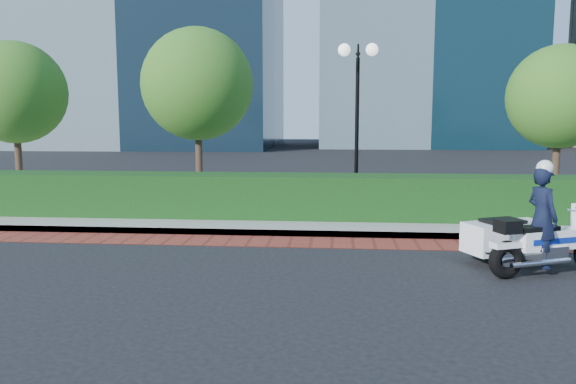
# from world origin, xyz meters

# --- Properties ---
(ground) EXTENTS (120.00, 120.00, 0.00)m
(ground) POSITION_xyz_m (0.00, 0.00, 0.00)
(ground) COLOR black
(ground) RESTS_ON ground
(brick_strip) EXTENTS (60.00, 1.00, 0.01)m
(brick_strip) POSITION_xyz_m (0.00, 1.50, 0.01)
(brick_strip) COLOR maroon
(brick_strip) RESTS_ON ground
(sidewalk) EXTENTS (60.00, 8.00, 0.15)m
(sidewalk) POSITION_xyz_m (0.00, 6.00, 0.07)
(sidewalk) COLOR gray
(sidewalk) RESTS_ON ground
(hedge_main) EXTENTS (18.00, 1.20, 1.00)m
(hedge_main) POSITION_xyz_m (0.00, 3.60, 0.65)
(hedge_main) COLOR black
(hedge_main) RESTS_ON sidewalk
(lamppost) EXTENTS (1.02, 0.70, 4.21)m
(lamppost) POSITION_xyz_m (1.00, 5.20, 2.96)
(lamppost) COLOR black
(lamppost) RESTS_ON sidewalk
(tree_a) EXTENTS (3.00, 3.00, 4.58)m
(tree_a) POSITION_xyz_m (-9.00, 6.50, 3.22)
(tree_a) COLOR #332319
(tree_a) RESTS_ON sidewalk
(tree_b) EXTENTS (3.20, 3.20, 4.89)m
(tree_b) POSITION_xyz_m (-3.50, 6.50, 3.43)
(tree_b) COLOR #332319
(tree_b) RESTS_ON sidewalk
(tree_c) EXTENTS (2.80, 2.80, 4.30)m
(tree_c) POSITION_xyz_m (6.50, 6.50, 3.05)
(tree_c) COLOR #332319
(tree_c) RESTS_ON sidewalk
(police_motorcycle) EXTENTS (2.33, 1.75, 1.83)m
(police_motorcycle) POSITION_xyz_m (3.65, -0.21, 0.63)
(police_motorcycle) COLOR black
(police_motorcycle) RESTS_ON ground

